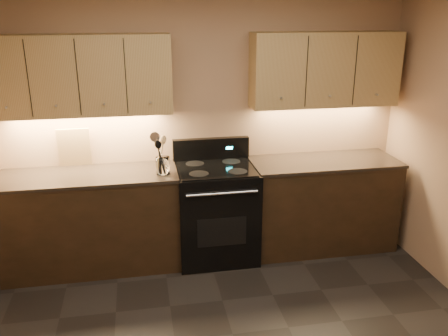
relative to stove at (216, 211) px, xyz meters
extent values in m
cube|color=tan|center=(-0.08, 0.32, 0.82)|extent=(4.00, 0.04, 2.60)
cube|color=black|center=(-1.18, 0.02, -0.03)|extent=(1.60, 0.60, 0.90)
cube|color=#352B22|center=(-1.18, 0.02, 0.44)|extent=(1.62, 0.62, 0.03)
cube|color=black|center=(1.10, 0.02, -0.03)|extent=(1.44, 0.60, 0.90)
cube|color=#352B22|center=(1.10, 0.02, 0.44)|extent=(1.46, 0.62, 0.03)
cube|color=black|center=(0.00, -0.01, -0.02)|extent=(0.76, 0.65, 0.92)
cube|color=black|center=(0.00, -0.01, 0.45)|extent=(0.70, 0.60, 0.01)
cube|color=black|center=(0.00, 0.28, 0.55)|extent=(0.76, 0.07, 0.22)
cube|color=#19E5F2|center=(0.18, 0.24, 0.56)|extent=(0.06, 0.00, 0.03)
cylinder|color=silver|center=(0.00, -0.35, 0.32)|extent=(0.65, 0.02, 0.02)
cube|color=black|center=(0.00, -0.33, -0.07)|extent=(0.46, 0.00, 0.28)
cylinder|color=black|center=(-0.18, -0.16, 0.45)|extent=(0.18, 0.18, 0.00)
cylinder|color=black|center=(0.18, -0.16, 0.45)|extent=(0.18, 0.18, 0.00)
cylinder|color=black|center=(-0.18, 0.14, 0.45)|extent=(0.18, 0.18, 0.00)
cylinder|color=black|center=(0.18, 0.14, 0.45)|extent=(0.18, 0.18, 0.00)
cube|color=tan|center=(-1.18, 0.17, 1.32)|extent=(1.60, 0.30, 0.70)
cube|color=tan|center=(1.10, 0.17, 1.32)|extent=(1.44, 0.30, 0.70)
cube|color=#B2B5BA|center=(-1.38, 0.31, 0.64)|extent=(0.08, 0.01, 0.12)
cylinder|color=white|center=(-0.50, -0.08, 0.53)|extent=(0.13, 0.13, 0.16)
cylinder|color=white|center=(-0.50, -0.08, 0.46)|extent=(0.12, 0.12, 0.02)
cube|color=tan|center=(-1.30, 0.28, 0.64)|extent=(0.30, 0.08, 0.38)
camera|label=1|loc=(-0.69, -4.19, 1.90)|focal=38.00mm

